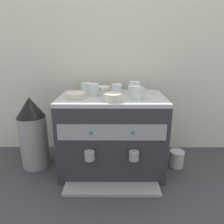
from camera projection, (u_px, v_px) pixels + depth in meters
ground_plane at (112, 167)px, 1.41m from camera, size 4.00×4.00×0.00m
tiled_backsplash_wall at (112, 75)px, 1.53m from camera, size 2.80×0.03×1.16m
espresso_machine at (112, 134)px, 1.34m from camera, size 0.64×0.50×0.49m
ceramic_cup_0 at (134, 88)px, 1.32m from camera, size 0.08×0.10×0.08m
ceramic_cup_1 at (137, 93)px, 1.18m from camera, size 0.10×0.07×0.08m
ceramic_cup_2 at (94, 90)px, 1.26m from camera, size 0.10×0.07×0.07m
ceramic_cup_3 at (86, 87)px, 1.36m from camera, size 0.08×0.08×0.06m
ceramic_cup_4 at (116, 89)px, 1.32m from camera, size 0.07×0.10×0.06m
ceramic_bowl_0 at (113, 97)px, 1.15m from camera, size 0.11×0.11×0.04m
ceramic_bowl_1 at (102, 90)px, 1.35m from camera, size 0.11×0.11×0.04m
ceramic_bowl_2 at (76, 96)px, 1.21m from camera, size 0.11×0.11×0.03m
coffee_grinder at (33, 133)px, 1.37m from camera, size 0.18×0.18×0.48m
milk_pitcher at (177, 159)px, 1.41m from camera, size 0.10×0.10×0.11m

